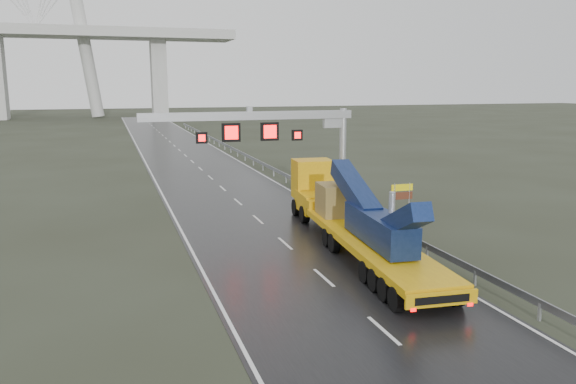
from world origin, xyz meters
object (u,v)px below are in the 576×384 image
object	(u,v)px
exit_sign_pair	(402,195)
striped_barrier	(353,211)
heavy_haul_truck	(345,211)
sign_gantry	(279,132)

from	to	relation	value
exit_sign_pair	striped_barrier	distance (m)	3.36
exit_sign_pair	striped_barrier	size ratio (longest dim) A/B	2.16
heavy_haul_truck	striped_barrier	distance (m)	5.22
heavy_haul_truck	exit_sign_pair	distance (m)	6.00
sign_gantry	heavy_haul_truck	size ratio (longest dim) A/B	0.75
sign_gantry	exit_sign_pair	bearing A→B (deg)	-39.72
heavy_haul_truck	exit_sign_pair	bearing A→B (deg)	33.66
sign_gantry	striped_barrier	xyz separation A→B (m)	(3.90, -3.99, -5.01)
sign_gantry	exit_sign_pair	size ratio (longest dim) A/B	5.74
striped_barrier	heavy_haul_truck	bearing A→B (deg)	-107.10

